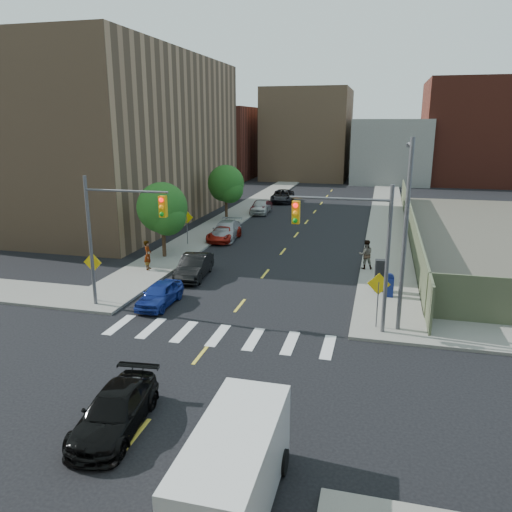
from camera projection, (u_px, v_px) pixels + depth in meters
The scene contains 30 objects.
ground at pixel (184, 376), 19.48m from camera, with size 160.00×160.00×0.00m, color black.
sidewalk_nw at pixel (255, 203), 60.14m from camera, with size 3.50×73.00×0.15m, color gray.
sidewalk_ne at pixel (387, 209), 56.47m from camera, with size 3.50×73.00×0.15m, color gray.
fence_north at pixel (410, 222), 43.09m from camera, with size 0.12×44.00×2.50m, color #535A3F.
building_nw at pixel (91, 138), 50.69m from camera, with size 22.00×30.00×16.00m, color #8C6B4C.
bg_bldg_west at pixel (217, 143), 88.64m from camera, with size 14.00×18.00×12.00m, color #592319.
bg_bldg_midwest at pixel (308, 134), 86.33m from camera, with size 14.00×16.00×15.00m, color #8C6B4C.
bg_bldg_center at pixel (390, 151), 81.80m from camera, with size 12.00×16.00×10.00m, color gray.
bg_bldg_east at pixel (482, 132), 79.57m from camera, with size 18.00×18.00×16.00m, color #592319.
signal_nw at pixel (115, 225), 25.34m from camera, with size 4.59×0.30×7.00m.
signal_ne at pixel (354, 238), 22.50m from camera, with size 4.59×0.30×7.00m.
streetlight_ne at pixel (406, 222), 22.64m from camera, with size 0.25×3.70×9.00m.
warn_sign_nw at pixel (93, 268), 26.90m from camera, with size 1.06×0.06×2.83m.
warn_sign_ne at pixel (378, 290), 23.34m from camera, with size 1.06×0.06×2.83m.
warn_sign_midwest at pixel (187, 221), 39.53m from camera, with size 1.06×0.06×2.83m.
tree_west_near at pixel (163, 211), 35.49m from camera, with size 3.66×3.64×5.52m.
tree_west_far at pixel (226, 186), 49.53m from camera, with size 3.66×3.64×5.52m.
parked_car_blue at pixel (160, 294), 26.86m from camera, with size 1.51×3.75×1.28m, color navy.
parked_car_black at pixel (194, 266), 31.64m from camera, with size 1.55×4.45×1.47m, color black.
parked_car_red at pixel (224, 234), 41.50m from camera, with size 2.04×4.43×1.23m, color #9E1A0F.
parked_car_silver at pixel (226, 230), 42.07m from camera, with size 2.06×5.07×1.47m, color #9D9FA5.
parked_car_white at pixel (261, 207), 53.77m from camera, with size 1.80×4.47×1.52m, color #B3B3B3.
parked_car_maroon at pixel (261, 207), 53.89m from camera, with size 1.42×4.06×1.34m, color #3E0C10.
parked_car_grey at pixel (282, 196), 61.35m from camera, with size 2.53×5.50×1.53m, color black.
black_sedan at pixel (115, 411), 16.01m from camera, with size 1.80×4.42×1.28m, color black.
cargo_van at pixel (236, 464), 12.67m from camera, with size 2.11×5.03×2.30m.
mailbox at pixel (389, 285), 27.81m from camera, with size 0.57×0.44×1.33m.
payphone at pixel (380, 275), 28.66m from camera, with size 0.55×0.45×1.85m, color black.
pedestrian_west at pixel (148, 255), 32.80m from camera, with size 0.72×0.47×1.96m, color gray.
pedestrian_east at pixel (366, 254), 32.98m from camera, with size 0.95×0.74×1.96m, color gray.
Camera 1 is at (7.07, -16.35, 9.63)m, focal length 35.00 mm.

